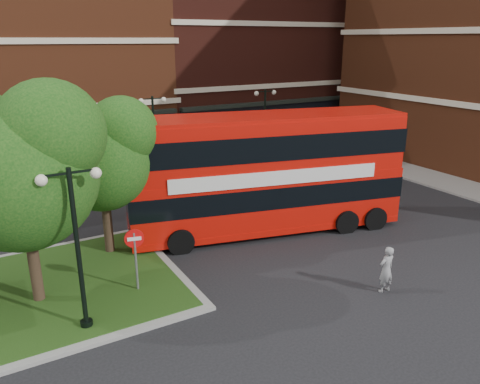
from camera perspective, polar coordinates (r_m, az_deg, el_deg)
ground at (r=16.72m, az=1.06°, el=-11.36°), size 120.00×120.00×0.00m
pavement_far at (r=31.00m, az=-14.87°, el=2.27°), size 44.00×3.00×0.12m
terrace_far_right at (r=42.33m, az=0.60°, el=17.87°), size 18.00×12.00×16.00m
tree_island_west at (r=15.43m, az=-25.76°, el=3.44°), size 5.40×4.71×7.21m
tree_island_east at (r=18.38m, az=-16.91°, el=4.82°), size 4.46×3.90×6.29m
lamp_island at (r=13.90m, az=-19.25°, el=-5.84°), size 1.72×0.36×5.00m
lamp_far_left at (r=29.09m, az=-10.41°, el=7.17°), size 1.72×0.36×5.00m
lamp_far_right at (r=32.60m, az=3.04°, el=8.61°), size 1.72×0.36×5.00m
bus at (r=20.36m, az=3.20°, el=3.23°), size 12.28×5.40×4.57m
woman at (r=16.75m, az=17.39°, el=-8.99°), size 0.61×0.40×1.66m
car_silver at (r=28.44m, az=-18.65°, el=1.77°), size 4.07×2.02×1.33m
car_white at (r=29.90m, az=-8.38°, el=3.30°), size 4.15×1.93×1.32m
no_entry_sign at (r=15.94m, az=-12.69°, el=-6.68°), size 0.64×0.20×2.33m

